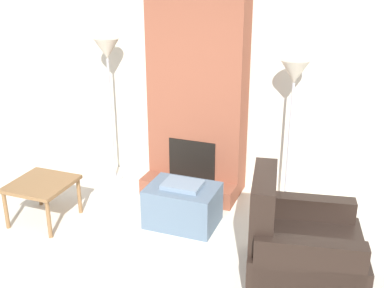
{
  "coord_description": "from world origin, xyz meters",
  "views": [
    {
      "loc": [
        1.91,
        -2.72,
        2.75
      ],
      "look_at": [
        0.0,
        2.37,
        0.65
      ],
      "focal_mm": 45.0,
      "sensor_mm": 36.0,
      "label": 1
    }
  ],
  "objects_px": {
    "side_table": "(42,187)",
    "floor_lamp_right": "(294,80)",
    "ottoman": "(183,205)",
    "armchair": "(296,249)",
    "floor_lamp_left": "(107,57)"
  },
  "relations": [
    {
      "from": "side_table",
      "to": "floor_lamp_right",
      "type": "relative_size",
      "value": 0.37
    },
    {
      "from": "ottoman",
      "to": "armchair",
      "type": "height_order",
      "value": "armchair"
    },
    {
      "from": "ottoman",
      "to": "floor_lamp_right",
      "type": "bearing_deg",
      "value": 38.89
    },
    {
      "from": "ottoman",
      "to": "armchair",
      "type": "bearing_deg",
      "value": -22.37
    },
    {
      "from": "ottoman",
      "to": "floor_lamp_right",
      "type": "xyz_separation_m",
      "value": [
        0.98,
        0.79,
        1.3
      ]
    },
    {
      "from": "side_table",
      "to": "floor_lamp_right",
      "type": "distance_m",
      "value": 2.99
    },
    {
      "from": "armchair",
      "to": "floor_lamp_left",
      "type": "xyz_separation_m",
      "value": [
        -2.61,
        1.34,
        1.33
      ]
    },
    {
      "from": "armchair",
      "to": "floor_lamp_right",
      "type": "relative_size",
      "value": 0.66
    },
    {
      "from": "armchair",
      "to": "floor_lamp_left",
      "type": "relative_size",
      "value": 0.62
    },
    {
      "from": "floor_lamp_right",
      "to": "side_table",
      "type": "bearing_deg",
      "value": -152.78
    },
    {
      "from": "floor_lamp_left",
      "to": "floor_lamp_right",
      "type": "height_order",
      "value": "floor_lamp_left"
    },
    {
      "from": "floor_lamp_right",
      "to": "ottoman",
      "type": "bearing_deg",
      "value": -141.11
    },
    {
      "from": "ottoman",
      "to": "floor_lamp_left",
      "type": "relative_size",
      "value": 0.41
    },
    {
      "from": "floor_lamp_left",
      "to": "ottoman",
      "type": "bearing_deg",
      "value": -31.47
    },
    {
      "from": "floor_lamp_left",
      "to": "floor_lamp_right",
      "type": "relative_size",
      "value": 1.06
    }
  ]
}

